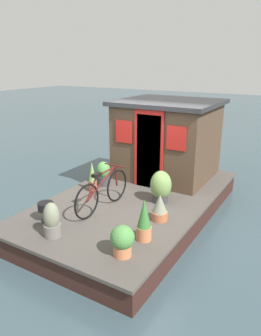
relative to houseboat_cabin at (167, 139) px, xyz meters
name	(u,v)px	position (x,y,z in m)	size (l,w,h in m)	color
ground_plane	(135,215)	(-1.59, 0.00, -1.45)	(60.00, 60.00, 0.00)	#384C54
houseboat_deck	(135,206)	(-1.59, 0.00, -1.21)	(5.39, 3.06, 0.48)	#4C4742
houseboat_cabin	(167,139)	(0.00, 0.00, 0.00)	(2.16, 2.38, 1.92)	#4C3828
bicycle	(103,191)	(-2.49, 0.22, -0.59)	(1.65, 0.50, 0.82)	black
potted_plant_fern	(52,221)	(-3.78, 0.33, -0.69)	(0.29, 0.29, 0.61)	slate
potted_plant_thyme	(122,240)	(-3.65, -0.98, -0.70)	(0.37, 0.37, 0.49)	#C6754C
potted_plant_lavender	(92,177)	(-1.83, 0.98, -0.64)	(0.20, 0.20, 0.69)	#935138
potted_plant_geranium	(161,187)	(-1.59, -0.62, -0.62)	(0.44, 0.44, 0.68)	#38383D
potted_plant_rosemary	(103,173)	(-1.40, 0.98, -0.68)	(0.33, 0.33, 0.57)	#38383D
potted_plant_mint	(144,221)	(-3.09, -1.04, -0.62)	(0.25, 0.25, 0.72)	#C6754C
potted_plant_ivy	(160,208)	(-2.32, -0.95, -0.73)	(0.31, 0.31, 0.50)	#B2603D
charcoal_grill	(46,207)	(-3.43, 0.82, -0.70)	(0.29, 0.29, 0.36)	black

